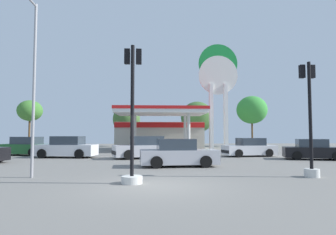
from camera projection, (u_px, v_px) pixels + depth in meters
ground_plane at (154, 186)px, 10.05m from camera, size 90.00×90.00×0.00m
gas_station at (159, 132)px, 34.83m from camera, size 10.41×11.41×4.52m
station_pole_sign at (218, 83)px, 31.90m from camera, size 4.32×0.56×11.78m
car_0 at (314, 150)px, 20.59m from camera, size 4.38×2.81×1.46m
car_1 at (178, 154)px, 16.19m from camera, size 4.43×2.24×1.54m
car_2 at (26, 147)px, 24.73m from camera, size 4.72×2.88×1.58m
car_3 at (145, 148)px, 21.65m from camera, size 4.97×3.20×1.65m
car_4 at (249, 148)px, 23.48m from camera, size 4.35×2.33×1.49m
car_6 at (66, 148)px, 22.35m from camera, size 4.78×2.50×1.64m
traffic_signal_0 at (132, 133)px, 10.69m from camera, size 0.77×0.77×5.13m
traffic_signal_1 at (310, 131)px, 12.26m from camera, size 0.65×0.67×4.90m
tree_0 at (30, 111)px, 40.56m from camera, size 3.40×3.40×6.56m
tree_1 at (126, 119)px, 42.97m from camera, size 4.02×4.02×6.15m
tree_2 at (197, 117)px, 40.89m from camera, size 4.59×4.59×6.41m
tree_3 at (252, 110)px, 42.94m from camera, size 4.48×4.48×7.47m
corner_streetlamp at (32, 72)px, 12.03m from camera, size 0.24×1.48×7.37m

